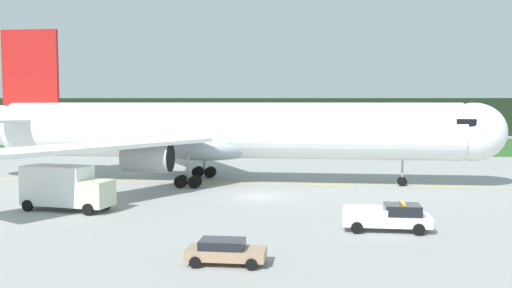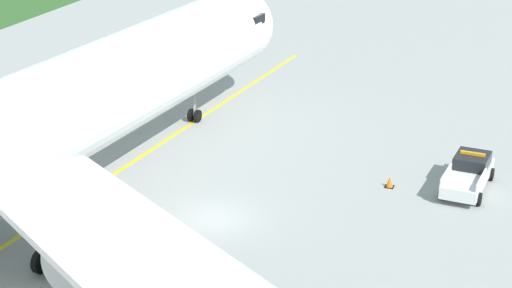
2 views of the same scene
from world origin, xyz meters
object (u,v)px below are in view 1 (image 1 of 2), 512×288
at_px(airliner, 221,132).
at_px(catering_truck, 65,187).
at_px(apron_cone, 358,213).
at_px(staff_car, 225,251).
at_px(ops_pickup_truck, 390,217).

relative_size(airliner, catering_truck, 7.69).
xyz_separation_m(airliner, catering_truck, (-10.64, -15.16, -3.49)).
relative_size(catering_truck, apron_cone, 11.15).
xyz_separation_m(airliner, staff_car, (3.13, -28.89, -4.62)).
distance_m(ops_pickup_truck, catering_truck, 24.57).
height_order(ops_pickup_truck, staff_car, ops_pickup_truck).
bearing_deg(catering_truck, airliner, 54.93).
bearing_deg(staff_car, apron_cone, 54.56).
bearing_deg(catering_truck, staff_car, -44.93).
relative_size(staff_car, apron_cone, 6.34).
height_order(airliner, staff_car, airliner).
bearing_deg(apron_cone, airliner, 125.01).
bearing_deg(catering_truck, apron_cone, -4.16).
distance_m(catering_truck, apron_cone, 22.50).
bearing_deg(airliner, staff_car, -83.81).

